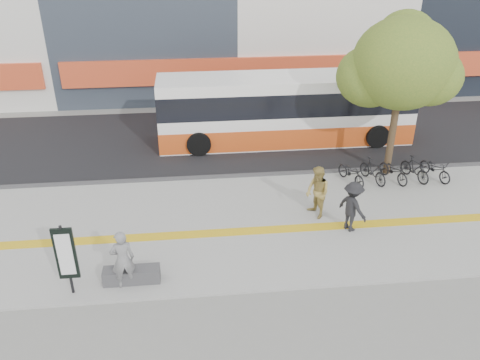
{
  "coord_description": "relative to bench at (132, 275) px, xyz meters",
  "views": [
    {
      "loc": [
        -0.69,
        -12.48,
        9.2
      ],
      "look_at": [
        0.85,
        2.0,
        1.5
      ],
      "focal_mm": 36.51,
      "sensor_mm": 36.0,
      "label": 1
    }
  ],
  "objects": [
    {
      "name": "sidewalk",
      "position": [
        2.6,
        2.7,
        -0.27
      ],
      "size": [
        40.0,
        7.0,
        0.08
      ],
      "primitive_type": "cube",
      "color": "slate",
      "rests_on": "ground"
    },
    {
      "name": "bicycle_row",
      "position": [
        9.79,
        5.2,
        0.22
      ],
      "size": [
        4.52,
        1.71,
        0.94
      ],
      "color": "black",
      "rests_on": "sidewalk"
    },
    {
      "name": "tactile_strip",
      "position": [
        2.6,
        2.2,
        -0.22
      ],
      "size": [
        40.0,
        0.45,
        0.01
      ],
      "primitive_type": "cube",
      "color": "gold",
      "rests_on": "sidewalk"
    },
    {
      "name": "curb",
      "position": [
        2.6,
        6.2,
        -0.23
      ],
      "size": [
        40.0,
        0.25,
        0.14
      ],
      "primitive_type": "cube",
      "color": "#373639",
      "rests_on": "ground"
    },
    {
      "name": "street_tree",
      "position": [
        9.78,
        6.02,
        4.21
      ],
      "size": [
        4.4,
        3.8,
        6.31
      ],
      "color": "#372619",
      "rests_on": "sidewalk"
    },
    {
      "name": "bus",
      "position": [
        6.25,
        9.7,
        1.21
      ],
      "size": [
        11.61,
        2.75,
        3.09
      ],
      "color": "white",
      "rests_on": "street"
    },
    {
      "name": "street",
      "position": [
        2.6,
        10.2,
        -0.28
      ],
      "size": [
        40.0,
        8.0,
        0.06
      ],
      "primitive_type": "cube",
      "color": "black",
      "rests_on": "ground"
    },
    {
      "name": "pedestrian_tan",
      "position": [
        6.09,
        2.91,
        0.71
      ],
      "size": [
        0.97,
        1.09,
        1.87
      ],
      "primitive_type": "imported",
      "rotation": [
        0.0,
        0.0,
        -1.23
      ],
      "color": "#A18A46",
      "rests_on": "sidewalk"
    },
    {
      "name": "signboard",
      "position": [
        -1.6,
        -0.31,
        1.06
      ],
      "size": [
        0.55,
        0.1,
        2.2
      ],
      "color": "black",
      "rests_on": "sidewalk"
    },
    {
      "name": "seated_woman",
      "position": [
        -0.16,
        -0.16,
        0.68
      ],
      "size": [
        0.74,
        0.56,
        1.82
      ],
      "primitive_type": "imported",
      "rotation": [
        0.0,
        0.0,
        3.35
      ],
      "color": "black",
      "rests_on": "sidewalk"
    },
    {
      "name": "ground",
      "position": [
        2.6,
        1.2,
        -0.3
      ],
      "size": [
        120.0,
        120.0,
        0.0
      ],
      "primitive_type": "plane",
      "color": "slate",
      "rests_on": "ground"
    },
    {
      "name": "pedestrian_dark",
      "position": [
        7.03,
        1.96,
        0.66
      ],
      "size": [
        1.13,
        1.32,
        1.77
      ],
      "primitive_type": "imported",
      "rotation": [
        0.0,
        0.0,
        2.08
      ],
      "color": "black",
      "rests_on": "sidewalk"
    },
    {
      "name": "bench",
      "position": [
        0.0,
        0.0,
        0.0
      ],
      "size": [
        1.6,
        0.45,
        0.45
      ],
      "primitive_type": "cube",
      "color": "#373639",
      "rests_on": "sidewalk"
    }
  ]
}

